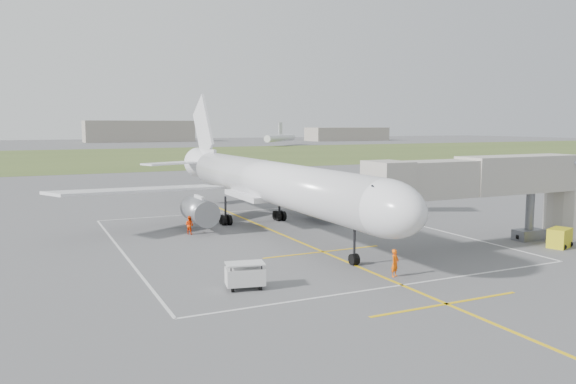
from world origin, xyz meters
name	(u,v)px	position (x,y,z in m)	size (l,w,h in m)	color
ground	(271,230)	(0.00, 0.00, 0.00)	(700.00, 700.00, 0.00)	#565659
grass_strip	(99,157)	(0.00, 130.00, 0.01)	(700.00, 120.00, 0.02)	#455A27
apron_markings	(299,242)	(0.00, -5.82, 0.01)	(28.20, 60.00, 0.01)	yellow
airliner	(268,182)	(0.00, 0.75, 4.39)	(38.93, 46.75, 13.52)	silver
jet_bridge	(511,186)	(15.72, -13.50, 4.74)	(23.40, 5.00, 7.20)	#A09A90
gpu_unit	(560,238)	(17.83, -16.68, 0.76)	(2.38, 2.00, 1.54)	gold
baggage_cart	(245,276)	(-8.93, -16.62, 0.81)	(2.50, 1.79, 1.58)	silver
ramp_worker_nose	(395,263)	(0.77, -18.19, 0.89)	(0.65, 0.43, 1.79)	#FF5C08
ramp_worker_wing	(189,225)	(-7.40, 1.27, 0.83)	(0.81, 0.63, 1.66)	#FC4107
distant_hangars	(32,134)	(-16.15, 265.19, 5.17)	(345.00, 49.00, 12.00)	gray
distant_aircraft	(105,140)	(9.00, 183.86, 3.59)	(181.09, 45.12, 8.85)	silver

